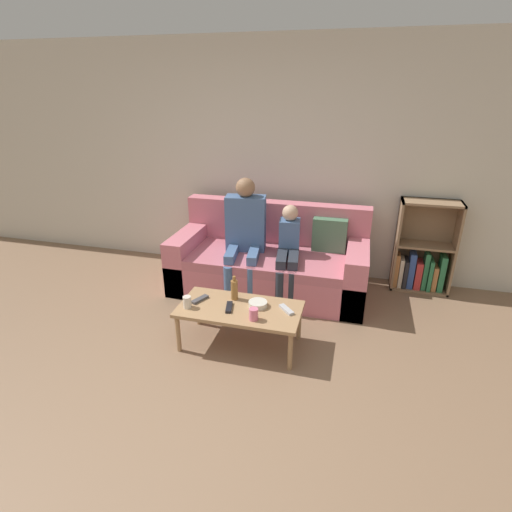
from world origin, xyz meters
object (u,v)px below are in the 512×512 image
cup_near (187,302)px  tv_remote_2 (200,299)px  couch (270,264)px  cup_far (254,314)px  bottle (234,289)px  person_child (288,249)px  bookshelf (422,256)px  coffee_table (240,311)px  snack_bowl (258,304)px  person_adult (245,228)px  tv_remote_1 (286,309)px  tv_remote_0 (229,307)px

cup_near → tv_remote_2: 0.15m
couch → cup_far: size_ratio=20.76×
bottle → person_child: bearing=69.0°
bookshelf → bottle: size_ratio=4.54×
coffee_table → cup_near: 0.45m
snack_bowl → couch: bearing=97.2°
coffee_table → tv_remote_2: bearing=175.7°
person_child → cup_far: (-0.07, -1.11, -0.13)m
cup_near → person_adult: bearing=81.2°
person_child → tv_remote_2: size_ratio=5.59×
tv_remote_1 → bottle: size_ratio=0.71×
bookshelf → cup_far: (-1.44, -1.69, 0.04)m
bookshelf → coffee_table: (-1.61, -1.54, -0.04)m
cup_near → bookshelf: bearing=39.1°
person_adult → cup_near: 1.18m
tv_remote_1 → tv_remote_0: bearing=147.8°
person_adult → tv_remote_0: size_ratio=6.97×
bookshelf → cup_far: bookshelf is taller
bookshelf → tv_remote_1: size_ratio=6.38×
tv_remote_2 → bookshelf: bearing=62.1°
tv_remote_2 → couch: bearing=95.2°
bookshelf → cup_near: 2.62m
cup_near → couch: bearing=70.1°
couch → person_adult: (-0.26, -0.08, 0.41)m
coffee_table → cup_near: cup_near is taller
bookshelf → cup_near: (-2.03, -1.65, 0.05)m
coffee_table → bookshelf: bearing=43.8°
coffee_table → tv_remote_2: size_ratio=5.95×
cup_near → cup_far: cup_near is taller
bookshelf → tv_remote_1: (-1.22, -1.49, 0.00)m
couch → person_child: size_ratio=2.12×
tv_remote_1 → person_child: bearing=57.2°
cup_near → cup_far: (0.59, -0.04, -0.00)m
bookshelf → cup_far: 2.22m
tv_remote_0 → tv_remote_2: size_ratio=1.01×
tv_remote_2 → tv_remote_1: bearing=26.6°
person_child → cup_far: 1.12m
cup_near → tv_remote_2: cup_near is taller
couch → person_child: bearing=-33.8°
cup_far → snack_bowl: cup_far is taller
cup_near → snack_bowl: bearing=16.5°
tv_remote_0 → tv_remote_2: bearing=154.4°
person_adult → tv_remote_1: (0.64, -0.97, -0.33)m
snack_bowl → bookshelf: bearing=45.3°
couch → cup_far: 1.27m
couch → tv_remote_0: bearing=-94.7°
person_adult → person_child: 0.51m
cup_far → coffee_table: bearing=137.4°
couch → tv_remote_1: bearing=-70.2°
cup_far → tv_remote_1: (0.23, 0.20, -0.04)m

